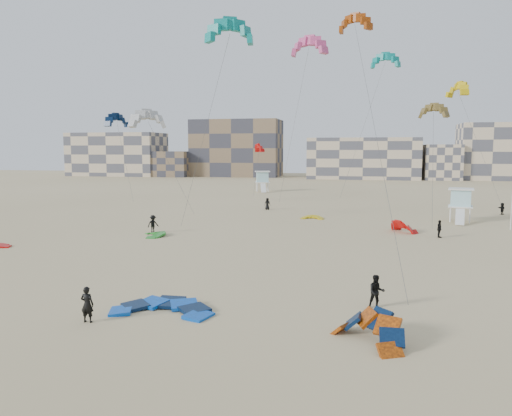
% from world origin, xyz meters
% --- Properties ---
extents(ground, '(320.00, 320.00, 0.00)m').
position_xyz_m(ground, '(0.00, 0.00, 0.00)').
color(ground, '#CDB78A').
rests_on(ground, ground).
extents(kite_ground_blue, '(5.17, 5.41, 1.03)m').
position_xyz_m(kite_ground_blue, '(0.77, 1.56, 0.00)').
color(kite_ground_blue, blue).
rests_on(kite_ground_blue, ground).
extents(kite_ground_orange, '(5.16, 5.16, 3.63)m').
position_xyz_m(kite_ground_orange, '(11.55, -0.39, 0.00)').
color(kite_ground_orange, '#E2590A').
rests_on(kite_ground_orange, ground).
extents(kite_ground_green, '(4.37, 4.26, 1.25)m').
position_xyz_m(kite_ground_green, '(-9.49, 23.43, 0.00)').
color(kite_ground_green, green).
rests_on(kite_ground_green, ground).
extents(kite_ground_red_far, '(4.72, 4.70, 3.45)m').
position_xyz_m(kite_ground_red_far, '(15.18, 31.32, 0.00)').
color(kite_ground_red_far, '#D90003').
rests_on(kite_ground_red_far, ground).
extents(kite_ground_yellow, '(2.80, 2.97, 1.28)m').
position_xyz_m(kite_ground_yellow, '(4.69, 39.26, 0.00)').
color(kite_ground_yellow, '#B9C808').
rests_on(kite_ground_yellow, ground).
extents(kitesurfer_main, '(0.69, 0.47, 1.84)m').
position_xyz_m(kitesurfer_main, '(-2.25, -0.81, 0.92)').
color(kitesurfer_main, black).
rests_on(kitesurfer_main, ground).
extents(kitesurfer_b, '(1.01, 0.85, 1.86)m').
position_xyz_m(kitesurfer_b, '(11.93, 4.61, 0.93)').
color(kitesurfer_b, black).
rests_on(kitesurfer_b, ground).
extents(kitesurfer_c, '(1.30, 1.37, 1.86)m').
position_xyz_m(kitesurfer_c, '(-10.32, 25.04, 0.93)').
color(kitesurfer_c, black).
rests_on(kitesurfer_c, ground).
extents(kitesurfer_d, '(0.59, 1.08, 1.74)m').
position_xyz_m(kitesurfer_d, '(18.35, 28.54, 0.87)').
color(kitesurfer_d, black).
rests_on(kitesurfer_d, ground).
extents(kitesurfer_e, '(0.98, 0.83, 1.71)m').
position_xyz_m(kitesurfer_e, '(-2.65, 47.36, 0.85)').
color(kitesurfer_e, black).
rests_on(kitesurfer_e, ground).
extents(kitesurfer_f, '(0.84, 1.57, 1.61)m').
position_xyz_m(kitesurfer_f, '(28.90, 48.67, 0.81)').
color(kitesurfer_f, black).
rests_on(kitesurfer_f, ground).
extents(kite_fly_teal_a, '(8.92, 6.30, 18.88)m').
position_xyz_m(kite_fly_teal_a, '(-0.65, 20.49, 18.63)').
color(kite_fly_teal_a, teal).
rests_on(kite_fly_teal_a, ground).
extents(kite_fly_orange, '(5.77, 28.00, 20.63)m').
position_xyz_m(kite_fly_orange, '(9.73, 28.37, 20.68)').
color(kite_fly_orange, '#E2590A').
rests_on(kite_fly_orange, ground).
extents(kite_fly_grey, '(7.57, 5.83, 12.60)m').
position_xyz_m(kite_fly_grey, '(-13.29, 30.81, 11.89)').
color(kite_fly_grey, silver).
rests_on(kite_fly_grey, ground).
extents(kite_fly_pink, '(7.73, 9.81, 22.03)m').
position_xyz_m(kite_fly_pink, '(3.69, 42.09, 21.40)').
color(kite_fly_pink, '#EF539E').
rests_on(kite_fly_pink, ground).
extents(kite_fly_olive, '(4.18, 12.59, 13.22)m').
position_xyz_m(kite_fly_olive, '(18.49, 38.22, 12.86)').
color(kite_fly_olive, brown).
rests_on(kite_fly_olive, ground).
extents(kite_fly_yellow, '(8.61, 5.21, 17.27)m').
position_xyz_m(kite_fly_yellow, '(23.29, 52.59, 16.75)').
color(kite_fly_yellow, '#B9C808').
rests_on(kite_fly_yellow, ground).
extents(kite_fly_navy, '(5.29, 5.01, 13.08)m').
position_xyz_m(kite_fly_navy, '(-25.05, 45.69, 12.73)').
color(kite_fly_navy, '#071D40').
rests_on(kite_fly_navy, ground).
extents(kite_fly_teal_b, '(8.63, 4.48, 21.94)m').
position_xyz_m(kite_fly_teal_b, '(13.49, 55.87, 21.58)').
color(kite_fly_teal_b, teal).
rests_on(kite_fly_teal_b, ground).
extents(kite_fly_red, '(4.05, 10.58, 8.93)m').
position_xyz_m(kite_fly_red, '(-7.92, 66.14, 8.76)').
color(kite_fly_red, '#D90003').
rests_on(kite_fly_red, ground).
extents(lifeguard_tower_near, '(3.27, 5.72, 4.00)m').
position_xyz_m(lifeguard_tower_near, '(22.34, 40.88, 1.98)').
color(lifeguard_tower_near, white).
rests_on(lifeguard_tower_near, ground).
extents(lifeguard_tower_far, '(3.67, 6.14, 4.20)m').
position_xyz_m(lifeguard_tower_far, '(-9.83, 78.08, 2.08)').
color(lifeguard_tower_far, white).
rests_on(lifeguard_tower_far, ground).
extents(condo_west_a, '(30.00, 15.00, 14.00)m').
position_xyz_m(condo_west_a, '(-70.00, 130.00, 7.00)').
color(condo_west_a, beige).
rests_on(condo_west_a, ground).
extents(condo_west_b, '(28.00, 14.00, 18.00)m').
position_xyz_m(condo_west_b, '(-30.00, 134.00, 9.00)').
color(condo_west_b, '#776148').
rests_on(condo_west_b, ground).
extents(condo_mid, '(32.00, 16.00, 12.00)m').
position_xyz_m(condo_mid, '(10.00, 130.00, 6.00)').
color(condo_mid, beige).
rests_on(condo_mid, ground).
extents(condo_east, '(26.00, 14.00, 16.00)m').
position_xyz_m(condo_east, '(50.00, 132.00, 8.00)').
color(condo_east, beige).
rests_on(condo_east, ground).
extents(condo_fill_left, '(12.00, 10.00, 8.00)m').
position_xyz_m(condo_fill_left, '(-50.00, 128.00, 4.00)').
color(condo_fill_left, '#776148').
rests_on(condo_fill_left, ground).
extents(condo_fill_right, '(10.00, 10.00, 10.00)m').
position_xyz_m(condo_fill_right, '(32.00, 128.00, 5.00)').
color(condo_fill_right, beige).
rests_on(condo_fill_right, ground).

